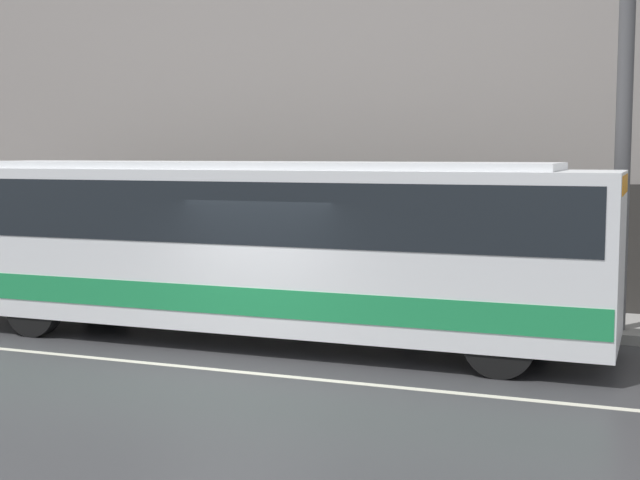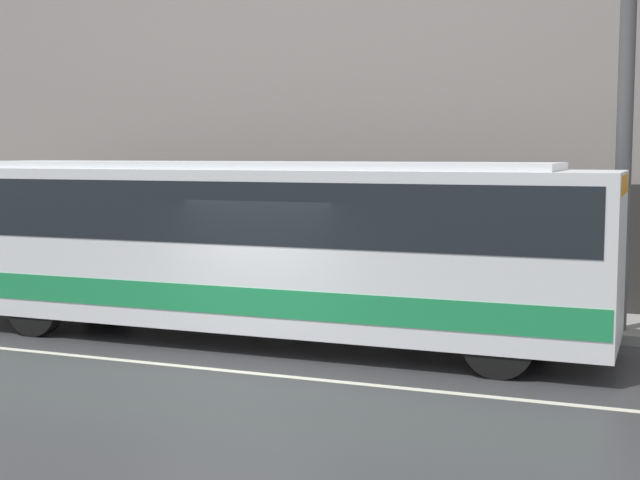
% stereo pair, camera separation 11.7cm
% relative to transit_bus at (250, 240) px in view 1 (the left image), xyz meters
% --- Properties ---
extents(ground_plane, '(60.00, 60.00, 0.00)m').
position_rel_transit_bus_xyz_m(ground_plane, '(0.72, -2.15, -1.75)').
color(ground_plane, '#38383A').
extents(sidewalk, '(60.00, 2.25, 0.17)m').
position_rel_transit_bus_xyz_m(sidewalk, '(0.72, 2.97, -1.66)').
color(sidewalk, gray).
rests_on(sidewalk, ground_plane).
extents(building_facade, '(60.00, 0.35, 10.62)m').
position_rel_transit_bus_xyz_m(building_facade, '(0.72, 4.24, 3.37)').
color(building_facade, gray).
rests_on(building_facade, ground_plane).
extents(lane_stripe, '(54.00, 0.14, 0.01)m').
position_rel_transit_bus_xyz_m(lane_stripe, '(0.72, -2.15, -1.74)').
color(lane_stripe, beige).
rests_on(lane_stripe, ground_plane).
extents(transit_bus, '(12.25, 2.54, 3.10)m').
position_rel_transit_bus_xyz_m(transit_bus, '(0.00, 0.00, 0.00)').
color(transit_bus, white).
rests_on(transit_bus, ground_plane).
extents(utility_pole_near, '(0.27, 0.27, 8.15)m').
position_rel_transit_bus_xyz_m(utility_pole_near, '(5.98, 2.37, 2.50)').
color(utility_pole_near, '#4C4C4F').
rests_on(utility_pole_near, sidewalk).
extents(pedestrian_waiting, '(0.36, 0.36, 1.74)m').
position_rel_transit_bus_xyz_m(pedestrian_waiting, '(2.21, 2.58, -0.75)').
color(pedestrian_waiting, '#333338').
rests_on(pedestrian_waiting, sidewalk).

